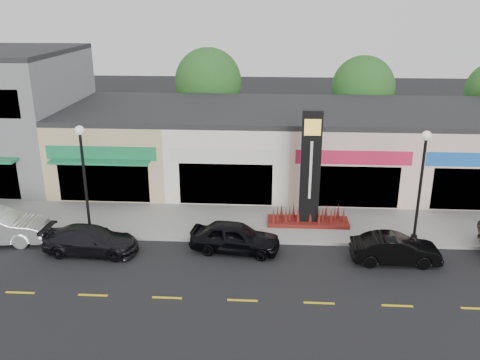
{
  "coord_description": "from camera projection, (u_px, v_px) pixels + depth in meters",
  "views": [
    {
      "loc": [
        0.98,
        -20.22,
        11.11
      ],
      "look_at": [
        -0.53,
        4.0,
        2.56
      ],
      "focal_mm": 38.0,
      "sensor_mm": 36.0,
      "label": 1
    }
  ],
  "objects": [
    {
      "name": "sidewalk",
      "position": [
        250.0,
        222.0,
        26.85
      ],
      "size": [
        52.0,
        4.3,
        0.15
      ],
      "primitive_type": "cube",
      "color": "gray",
      "rests_on": "ground"
    },
    {
      "name": "tree_rear_west",
      "position": [
        208.0,
        81.0,
        39.64
      ],
      "size": [
        5.2,
        5.2,
        7.83
      ],
      "color": "#382619",
      "rests_on": "ground"
    },
    {
      "name": "pylon_sign",
      "position": [
        310.0,
        185.0,
        25.8
      ],
      "size": [
        4.2,
        1.3,
        6.0
      ],
      "color": "#570F10",
      "rests_on": "sidewalk"
    },
    {
      "name": "shop_pink_w",
      "position": [
        341.0,
        146.0,
        32.46
      ],
      "size": [
        7.0,
        10.01,
        4.8
      ],
      "color": "beige",
      "rests_on": "ground"
    },
    {
      "name": "shop_beige",
      "position": [
        126.0,
        142.0,
        33.28
      ],
      "size": [
        7.0,
        10.85,
        4.8
      ],
      "color": "#C7B57F",
      "rests_on": "ground"
    },
    {
      "name": "car_dark_sedan",
      "position": [
        91.0,
        240.0,
        23.57
      ],
      "size": [
        1.96,
        4.47,
        1.28
      ],
      "primitive_type": "imported",
      "rotation": [
        0.0,
        0.0,
        1.53
      ],
      "color": "black",
      "rests_on": "ground"
    },
    {
      "name": "lamp_west_near",
      "position": [
        84.0,
        169.0,
        24.45
      ],
      "size": [
        0.44,
        0.44,
        5.47
      ],
      "color": "black",
      "rests_on": "sidewalk"
    },
    {
      "name": "ground",
      "position": [
        246.0,
        263.0,
        22.78
      ],
      "size": [
        120.0,
        120.0,
        0.0
      ],
      "primitive_type": "plane",
      "color": "black",
      "rests_on": "ground"
    },
    {
      "name": "curb",
      "position": [
        248.0,
        241.0,
        24.74
      ],
      "size": [
        52.0,
        0.2,
        0.15
      ],
      "primitive_type": "cube",
      "color": "gray",
      "rests_on": "ground"
    },
    {
      "name": "shop_cream",
      "position": [
        232.0,
        144.0,
        32.88
      ],
      "size": [
        7.0,
        10.01,
        4.8
      ],
      "color": "white",
      "rests_on": "ground"
    },
    {
      "name": "shop_pink_e",
      "position": [
        453.0,
        148.0,
        32.05
      ],
      "size": [
        7.0,
        10.01,
        4.8
      ],
      "color": "beige",
      "rests_on": "ground"
    },
    {
      "name": "car_black_sedan",
      "position": [
        235.0,
        237.0,
        23.71
      ],
      "size": [
        2.22,
        4.38,
        1.43
      ],
      "primitive_type": "imported",
      "rotation": [
        0.0,
        0.0,
        1.44
      ],
      "color": "black",
      "rests_on": "ground"
    },
    {
      "name": "car_black_conv",
      "position": [
        395.0,
        249.0,
        22.69
      ],
      "size": [
        1.42,
        3.95,
        1.3
      ],
      "primitive_type": "imported",
      "rotation": [
        0.0,
        0.0,
        1.58
      ],
      "color": "black",
      "rests_on": "ground"
    },
    {
      "name": "lamp_east_near",
      "position": [
        422.0,
        176.0,
        23.51
      ],
      "size": [
        0.44,
        0.44,
        5.47
      ],
      "color": "black",
      "rests_on": "sidewalk"
    },
    {
      "name": "tree_rear_mid",
      "position": [
        363.0,
        87.0,
        39.05
      ],
      "size": [
        4.8,
        4.8,
        7.29
      ],
      "color": "#382619",
      "rests_on": "ground"
    }
  ]
}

